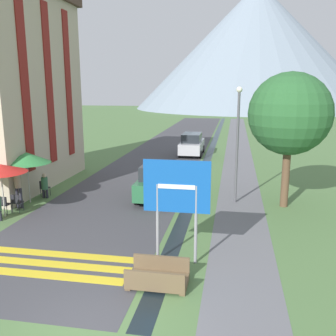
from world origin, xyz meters
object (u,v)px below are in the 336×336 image
object	(u,v)px
tree_by_path	(290,114)
person_standing_terrace	(18,186)
hotel_building	(5,77)
parked_car_far	(192,144)
streetlamp	(238,136)
parked_car_near	(160,181)
cafe_chair_far_left	(44,187)
cafe_chair_near_right	(17,201)
footbridge	(158,277)
road_sign	(177,195)
cafe_umbrella_front_red	(0,168)
cafe_chair_near_left	(4,204)
cafe_umbrella_middle_green	(27,158)
person_seated_far	(45,184)

from	to	relation	value
tree_by_path	person_standing_terrace	bearing A→B (deg)	-168.69
hotel_building	parked_car_far	bearing A→B (deg)	50.62
streetlamp	parked_car_far	bearing A→B (deg)	105.89
parked_car_near	cafe_chair_far_left	world-z (taller)	parked_car_near
parked_car_near	cafe_chair_near_right	distance (m)	6.74
person_standing_terrace	footbridge	bearing A→B (deg)	-36.07
road_sign	parked_car_far	size ratio (longest dim) A/B	0.75
parked_car_near	tree_by_path	xyz separation A→B (m)	(6.04, -0.13, 3.44)
cafe_umbrella_front_red	person_standing_terrace	world-z (taller)	cafe_umbrella_front_red
road_sign	streetlamp	bearing A→B (deg)	74.67
cafe_chair_far_left	streetlamp	xyz separation A→B (m)	(9.67, 0.77, 2.76)
cafe_chair_near_left	parked_car_near	bearing A→B (deg)	37.62
cafe_umbrella_middle_green	person_standing_terrace	world-z (taller)	cafe_umbrella_middle_green
hotel_building	streetlamp	xyz separation A→B (m)	(12.75, -1.39, -2.83)
cafe_umbrella_middle_green	person_seated_far	world-z (taller)	cafe_umbrella_middle_green
parked_car_near	tree_by_path	bearing A→B (deg)	-1.25
parked_car_far	streetlamp	size ratio (longest dim) A/B	0.80
person_seated_far	footbridge	bearing A→B (deg)	-44.99
footbridge	streetlamp	xyz separation A→B (m)	(2.16, 8.33, 3.05)
cafe_chair_near_left	person_standing_terrace	world-z (taller)	person_standing_terrace
cafe_chair_far_left	hotel_building	bearing A→B (deg)	171.34
parked_car_far	cafe_umbrella_middle_green	world-z (taller)	cafe_umbrella_middle_green
person_standing_terrace	streetlamp	bearing A→B (deg)	15.06
parked_car_near	person_standing_terrace	size ratio (longest dim) A/B	2.10
cafe_umbrella_front_red	person_seated_far	bearing A→B (deg)	82.89
cafe_chair_far_left	streetlamp	size ratio (longest dim) A/B	0.15
cafe_chair_far_left	person_standing_terrace	world-z (taller)	person_standing_terrace
cafe_chair_near_left	cafe_umbrella_front_red	world-z (taller)	cafe_umbrella_front_red
cafe_umbrella_front_red	tree_by_path	size ratio (longest dim) A/B	0.38
parked_car_far	road_sign	bearing A→B (deg)	-84.95
streetlamp	cafe_umbrella_middle_green	bearing A→B (deg)	-169.77
cafe_chair_near_left	person_standing_terrace	distance (m)	1.12
hotel_building	cafe_umbrella_middle_green	distance (m)	5.76
streetlamp	parked_car_near	bearing A→B (deg)	-178.51
hotel_building	cafe_chair_near_right	bearing A→B (deg)	-56.68
parked_car_near	cafe_chair_near_right	xyz separation A→B (m)	(-5.94, -3.16, -0.40)
hotel_building	person_standing_terrace	distance (m)	7.07
cafe_chair_near_right	cafe_umbrella_front_red	world-z (taller)	cafe_umbrella_front_red
person_seated_far	streetlamp	size ratio (longest dim) A/B	0.23
cafe_umbrella_middle_green	tree_by_path	world-z (taller)	tree_by_path
hotel_building	streetlamp	size ratio (longest dim) A/B	2.03
parked_car_far	person_seated_far	xyz separation A→B (m)	(-5.97, -13.51, -0.20)
road_sign	cafe_umbrella_front_red	xyz separation A→B (m)	(-8.05, 2.94, -0.10)
parked_car_near	person_standing_terrace	world-z (taller)	parked_car_near
cafe_chair_near_right	footbridge	bearing A→B (deg)	-25.60
parked_car_near	tree_by_path	size ratio (longest dim) A/B	0.61
person_standing_terrace	cafe_umbrella_front_red	bearing A→B (deg)	-89.39
hotel_building	person_standing_terrace	bearing A→B (deg)	-55.16
person_standing_terrace	person_seated_far	world-z (taller)	person_standing_terrace
cafe_chair_far_left	cafe_chair_near_right	bearing A→B (deg)	-64.27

